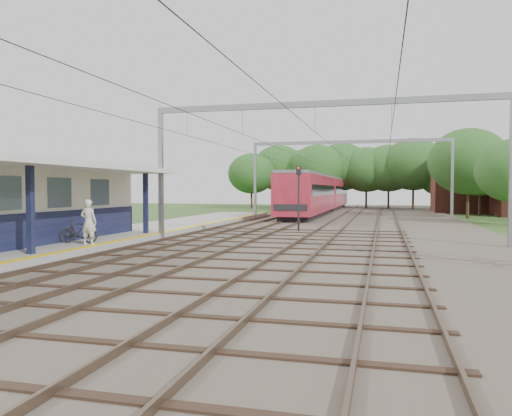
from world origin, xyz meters
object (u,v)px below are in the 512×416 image
(signal_post, at_px, (299,192))
(person, at_px, (88,222))
(bicycle, at_px, (78,231))
(train, at_px, (321,193))

(signal_post, bearing_deg, person, -108.47)
(person, bearing_deg, bicycle, -31.40)
(train, xyz_separation_m, signal_post, (1.85, -26.83, 0.25))
(person, bearing_deg, signal_post, -123.39)
(person, xyz_separation_m, bicycle, (-0.77, 0.41, -0.45))
(person, distance_m, bicycle, 0.98)
(person, height_order, signal_post, signal_post)
(bicycle, relative_size, signal_post, 0.42)
(train, bearing_deg, signal_post, -86.06)
(train, distance_m, signal_post, 26.90)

